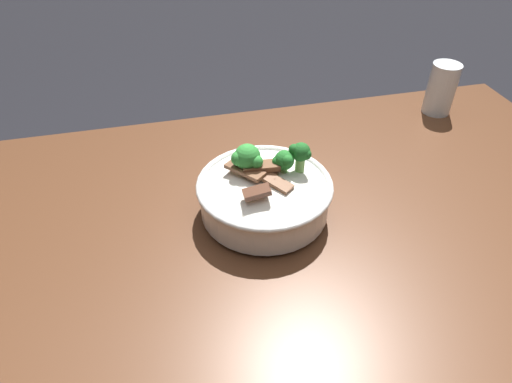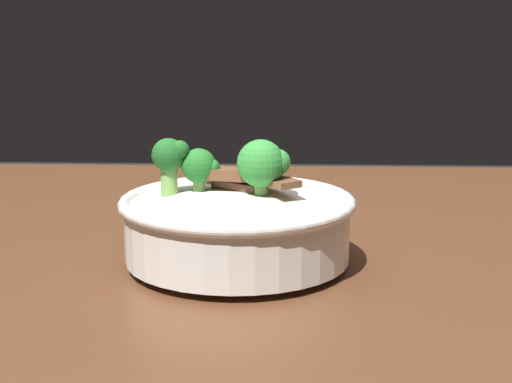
% 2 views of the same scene
% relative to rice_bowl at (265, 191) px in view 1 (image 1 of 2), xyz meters
% --- Properties ---
extents(dining_table, '(1.28, 0.97, 0.81)m').
position_rel_rice_bowl_xyz_m(dining_table, '(-0.10, 0.10, -0.15)').
color(dining_table, '#56331E').
rests_on(dining_table, ground).
extents(rice_bowl, '(0.25, 0.25, 0.14)m').
position_rel_rice_bowl_xyz_m(rice_bowl, '(0.00, 0.00, 0.00)').
color(rice_bowl, white).
rests_on(rice_bowl, dining_table).
extents(drinking_glass, '(0.07, 0.07, 0.13)m').
position_rel_rice_bowl_xyz_m(drinking_glass, '(-0.52, -0.27, 0.00)').
color(drinking_glass, white).
rests_on(drinking_glass, dining_table).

